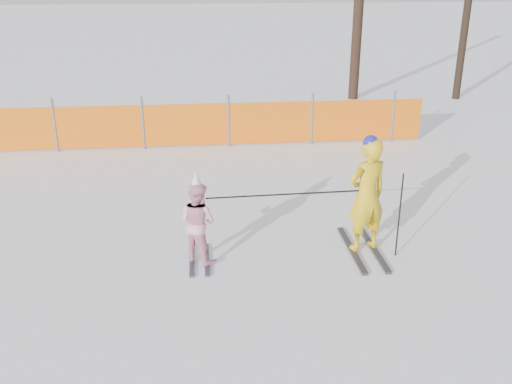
# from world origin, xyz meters

# --- Properties ---
(ground) EXTENTS (120.00, 120.00, 0.00)m
(ground) POSITION_xyz_m (0.00, 0.00, 0.00)
(ground) COLOR white
(ground) RESTS_ON ground
(adult) EXTENTS (0.74, 1.50, 1.83)m
(adult) POSITION_xyz_m (1.63, 0.43, 0.91)
(adult) COLOR black
(adult) RESTS_ON ground
(child) EXTENTS (0.74, 0.96, 1.39)m
(child) POSITION_xyz_m (-0.85, 0.35, 0.64)
(child) COLOR black
(child) RESTS_ON ground
(ski_poles) EXTENTS (2.82, 0.22, 1.31)m
(ski_poles) POSITION_xyz_m (1.01, 0.33, 0.87)
(ski_poles) COLOR black
(ski_poles) RESTS_ON ground
(safety_fence) EXTENTS (16.72, 0.06, 1.25)m
(safety_fence) POSITION_xyz_m (-3.77, 6.01, 0.56)
(safety_fence) COLOR #595960
(safety_fence) RESTS_ON ground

